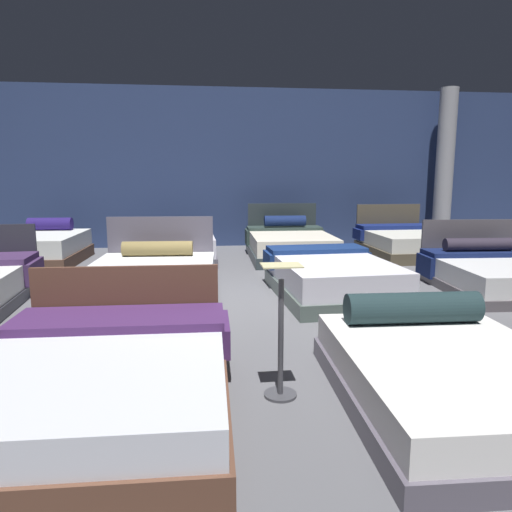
# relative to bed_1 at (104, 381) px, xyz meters

# --- Properties ---
(ground_plane) EXTENTS (18.00, 18.00, 0.02)m
(ground_plane) POSITION_rel_bed_1_xyz_m (1.21, 2.73, -0.24)
(ground_plane) COLOR #5B5B60
(showroom_back_wall) EXTENTS (18.00, 0.06, 3.50)m
(showroom_back_wall) POSITION_rel_bed_1_xyz_m (1.21, 7.63, 1.52)
(showroom_back_wall) COLOR navy
(showroom_back_wall) RESTS_ON ground_plane
(bed_1) EXTENTS (1.73, 2.07, 0.83)m
(bed_1) POSITION_rel_bed_1_xyz_m (0.00, 0.00, 0.00)
(bed_1) COLOR brown
(bed_1) RESTS_ON ground_plane
(bed_2) EXTENTS (1.57, 2.09, 0.64)m
(bed_2) POSITION_rel_bed_1_xyz_m (2.36, -0.13, -0.03)
(bed_2) COLOR #58535F
(bed_2) RESTS_ON ground_plane
(bed_5) EXTENTS (1.73, 2.20, 1.00)m
(bed_5) POSITION_rel_bed_1_xyz_m (0.02, 2.91, 0.02)
(bed_5) COLOR #56515F
(bed_5) RESTS_ON ground_plane
(bed_6) EXTENTS (1.56, 2.16, 0.56)m
(bed_6) POSITION_rel_bed_1_xyz_m (2.37, 2.88, 0.02)
(bed_6) COLOR #4A5852
(bed_6) RESTS_ON ground_plane
(bed_7) EXTENTS (1.68, 2.02, 0.91)m
(bed_7) POSITION_rel_bed_1_xyz_m (4.75, 2.93, -0.00)
(bed_7) COLOR #524C52
(bed_7) RESTS_ON ground_plane
(bed_8) EXTENTS (1.55, 1.97, 0.78)m
(bed_8) POSITION_rel_bed_1_xyz_m (-2.29, 5.84, 0.04)
(bed_8) COLOR brown
(bed_8) RESTS_ON ground_plane
(bed_9) EXTENTS (1.71, 1.97, 0.67)m
(bed_9) POSITION_rel_bed_1_xyz_m (0.09, 5.85, 0.02)
(bed_9) COLOR #535059
(bed_9) RESTS_ON ground_plane
(bed_10) EXTENTS (1.62, 2.20, 1.01)m
(bed_10) POSITION_rel_bed_1_xyz_m (2.37, 5.84, 0.03)
(bed_10) COLOR #2B3437
(bed_10) RESTS_ON ground_plane
(bed_11) EXTENTS (1.61, 1.97, 0.98)m
(bed_11) POSITION_rel_bed_1_xyz_m (4.72, 5.81, 0.03)
(bed_11) COLOR brown
(bed_11) RESTS_ON ground_plane
(price_sign) EXTENTS (0.28, 0.24, 0.97)m
(price_sign) POSITION_rel_bed_1_xyz_m (1.21, 0.11, 0.14)
(price_sign) COLOR #3F3F44
(price_sign) RESTS_ON ground_plane
(support_pillar) EXTENTS (0.39, 0.39, 3.50)m
(support_pillar) POSITION_rel_bed_1_xyz_m (6.16, 7.14, 1.52)
(support_pillar) COLOR #99999E
(support_pillar) RESTS_ON ground_plane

